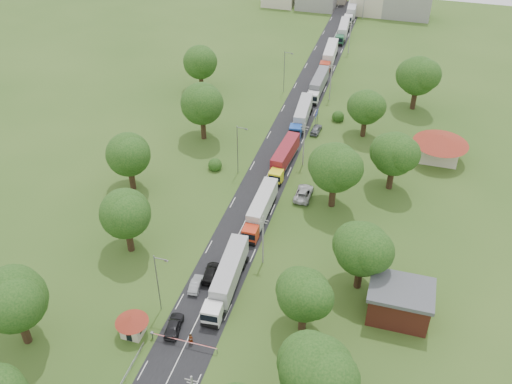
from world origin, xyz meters
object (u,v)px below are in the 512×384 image
at_px(guard_booth, 132,323).
at_px(truck_0, 227,277).
at_px(pedestrian_near, 191,340).
at_px(car_lane_front, 174,325).
at_px(car_lane_mid, 196,284).
at_px(boom_barrier, 174,339).
at_px(info_sign, 317,116).

bearing_deg(guard_booth, truck_0, 50.66).
bearing_deg(guard_booth, pedestrian_near, 3.62).
xyz_separation_m(guard_booth, car_lane_front, (4.85, 2.16, -1.37)).
relative_size(guard_booth, car_lane_mid, 1.09).
bearing_deg(pedestrian_near, guard_booth, 170.89).
bearing_deg(truck_0, pedestrian_near, -97.30).
bearing_deg(car_lane_front, boom_barrier, 106.77).
xyz_separation_m(boom_barrier, guard_booth, (-5.84, -0.00, 1.27)).
bearing_deg(truck_0, car_lane_mid, -165.78).
relative_size(car_lane_front, car_lane_mid, 1.16).
bearing_deg(car_lane_mid, info_sign, -103.99).
xyz_separation_m(truck_0, car_lane_front, (-4.47, -9.21, -1.43)).
relative_size(guard_booth, truck_0, 0.29).
relative_size(boom_barrier, truck_0, 0.61).
bearing_deg(car_lane_mid, guard_booth, 59.16).
relative_size(boom_barrier, car_lane_front, 1.97).
distance_m(car_lane_front, car_lane_mid, 8.08).
relative_size(guard_booth, car_lane_front, 0.94).
bearing_deg(car_lane_front, guard_booth, 16.10).
distance_m(boom_barrier, info_sign, 60.39).
bearing_deg(car_lane_mid, boom_barrier, 90.01).
relative_size(car_lane_mid, pedestrian_near, 2.18).
bearing_deg(car_lane_mid, pedestrian_near, 102.01).
xyz_separation_m(info_sign, pedestrian_near, (-4.47, -59.50, -2.08)).
distance_m(car_lane_mid, pedestrian_near, 10.21).
xyz_separation_m(truck_0, pedestrian_near, (-1.39, -10.87, -1.31)).
height_order(boom_barrier, car_lane_mid, car_lane_mid).
bearing_deg(car_lane_mid, truck_0, -171.17).
xyz_separation_m(guard_booth, car_lane_mid, (4.87, 10.24, -1.50)).
bearing_deg(car_lane_front, info_sign, -105.32).
height_order(boom_barrier, truck_0, truck_0).
bearing_deg(guard_booth, boom_barrier, 0.01).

